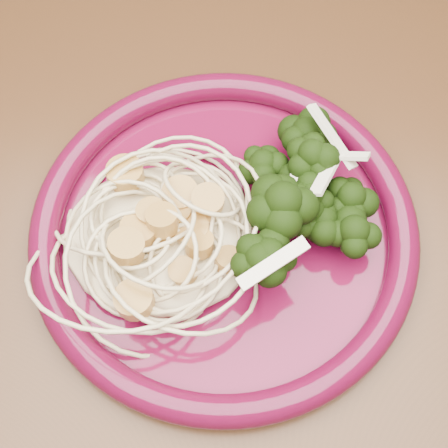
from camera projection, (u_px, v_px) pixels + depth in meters
name	position (u px, v px, depth m)	size (l,w,h in m)	color
dining_table	(326.00, 237.00, 0.60)	(1.20, 0.80, 0.75)	#472814
dinner_plate	(224.00, 229.00, 0.48)	(0.35, 0.35, 0.02)	#550925
spaghetti_pile	(160.00, 232.00, 0.46)	(0.15, 0.13, 0.03)	beige
scallop_cluster	(155.00, 207.00, 0.43)	(0.13, 0.13, 0.04)	#C59446
broccoli_pile	(302.00, 204.00, 0.46)	(0.09, 0.15, 0.05)	black
onion_garnish	(307.00, 182.00, 0.43)	(0.06, 0.10, 0.05)	#F2EACB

